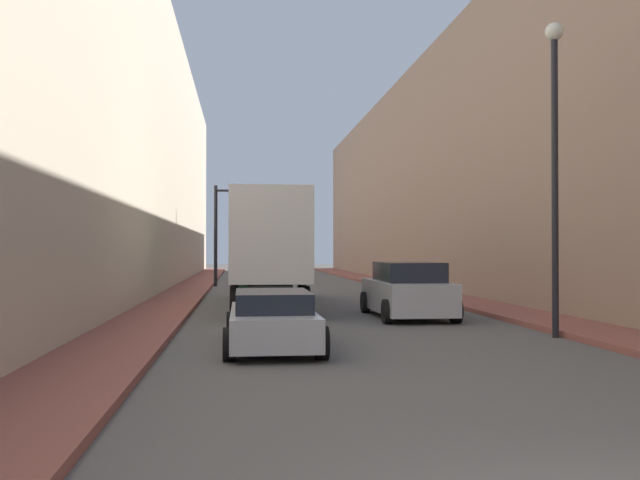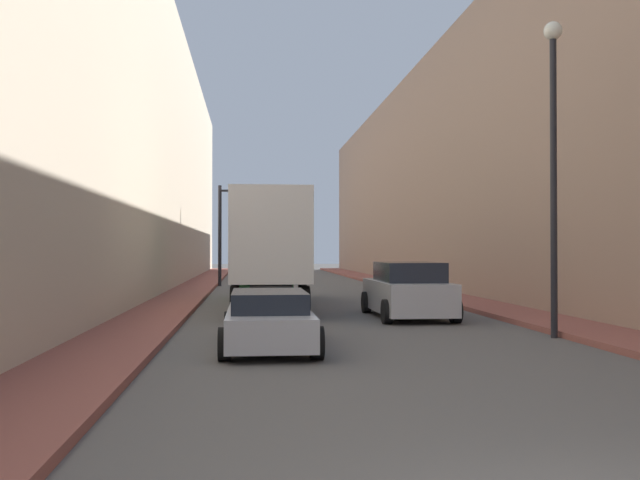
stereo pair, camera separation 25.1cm
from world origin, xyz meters
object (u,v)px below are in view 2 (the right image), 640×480
(sedan_car, at_px, (269,320))
(suv_car, at_px, (407,291))
(semi_truck, at_px, (266,247))
(street_lamp, at_px, (553,137))
(traffic_signal_gantry, at_px, (245,214))

(sedan_car, bearing_deg, suv_car, 55.06)
(semi_truck, distance_m, street_lamp, 12.33)
(traffic_signal_gantry, relative_size, street_lamp, 0.77)
(sedan_car, xyz_separation_m, suv_car, (4.44, 6.35, 0.22))
(semi_truck, xyz_separation_m, sedan_car, (-0.20, -11.17, -1.61))
(suv_car, xyz_separation_m, traffic_signal_gantry, (-5.12, 19.63, 3.31))
(semi_truck, height_order, sedan_car, semi_truck)
(semi_truck, relative_size, suv_car, 2.50)
(semi_truck, distance_m, traffic_signal_gantry, 14.96)
(suv_car, distance_m, street_lamp, 7.01)
(sedan_car, relative_size, suv_car, 0.97)
(traffic_signal_gantry, xyz_separation_m, street_lamp, (7.48, -24.91, 0.65))
(sedan_car, height_order, traffic_signal_gantry, traffic_signal_gantry)
(suv_car, bearing_deg, traffic_signal_gantry, 104.62)
(semi_truck, relative_size, traffic_signal_gantry, 2.12)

